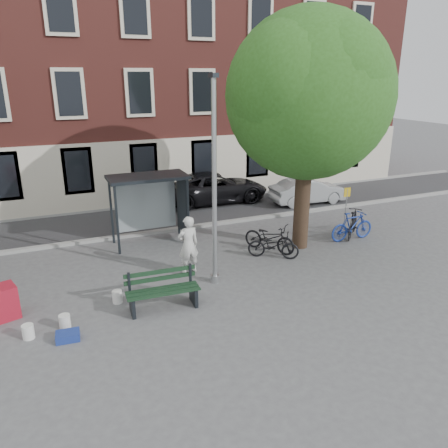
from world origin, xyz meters
name	(u,v)px	position (x,y,z in m)	size (l,w,h in m)	color
ground	(215,282)	(0.00, 0.00, 0.00)	(90.00, 90.00, 0.00)	#4C4C4F
road	(157,217)	(0.00, 7.00, 0.01)	(40.00, 4.00, 0.01)	#28282B
curb_near	(169,230)	(0.00, 5.00, 0.06)	(40.00, 0.25, 0.12)	gray
curb_far	(146,205)	(0.00, 9.00, 0.06)	(40.00, 0.25, 0.12)	gray
building_row	(120,56)	(0.00, 13.00, 7.00)	(30.00, 8.00, 14.00)	brown
lamppost	(214,195)	(0.00, 0.00, 2.78)	(0.28, 0.35, 6.11)	#9EA0A3
tree_right	(311,89)	(4.01, 1.38, 5.62)	(5.76, 5.60, 8.20)	black
bus_shelter	(158,193)	(-0.61, 4.11, 1.92)	(2.85, 1.45, 2.62)	#1E2328
painter	(188,245)	(-0.51, 1.00, 0.94)	(0.69, 0.45, 1.89)	silver
bench	(163,292)	(-1.89, -0.89, 0.47)	(2.01, 0.76, 1.02)	#1E2328
bike_a	(273,245)	(2.56, 0.95, 0.47)	(0.62, 1.77, 0.93)	black
bike_b	(352,226)	(6.20, 1.29, 0.56)	(0.53, 1.88, 1.13)	navy
bike_c	(269,237)	(2.74, 1.55, 0.52)	(0.70, 1.99, 1.05)	black
bike_d	(353,223)	(6.50, 1.62, 0.55)	(0.51, 1.82, 1.09)	black
car_dark	(214,187)	(3.33, 8.40, 0.75)	(2.49, 5.41, 1.50)	black
car_silver	(308,191)	(7.53, 6.35, 0.63)	(1.33, 3.81, 1.25)	#9DA1A5
blue_crate	(68,336)	(-4.43, -1.50, 0.10)	(0.55, 0.40, 0.20)	navy
bucket_a	(65,321)	(-4.45, -0.92, 0.18)	(0.28, 0.28, 0.36)	silver
bucket_b	(28,332)	(-5.30, -1.06, 0.18)	(0.28, 0.28, 0.36)	silver
bucket_c	(117,297)	(-3.00, -0.13, 0.18)	(0.28, 0.28, 0.36)	silver
notice_sign	(347,200)	(6.95, 2.68, 1.18)	(0.29, 0.06, 1.69)	#9EA0A3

